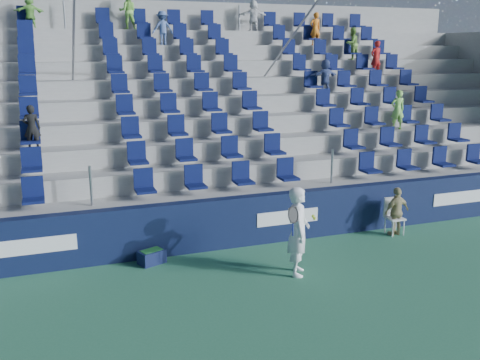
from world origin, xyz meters
name	(u,v)px	position (x,y,z in m)	size (l,w,h in m)	color
ground	(281,305)	(0.00, 0.00, 0.00)	(70.00, 70.00, 0.00)	#327552
sponsor_wall	(227,223)	(0.00, 3.15, 0.60)	(24.00, 0.32, 1.20)	#10193A
grandstand	(176,128)	(0.00, 8.24, 2.14)	(24.00, 8.17, 6.63)	#A0A09B
tennis_player	(299,231)	(0.89, 1.16, 0.94)	(0.75, 0.81, 1.87)	white
line_judge_chair	(393,213)	(4.27, 2.65, 0.53)	(0.43, 0.44, 0.93)	white
line_judge	(397,211)	(4.27, 2.50, 0.62)	(0.73, 0.30, 1.24)	tan
ball_bin	(152,256)	(-1.87, 2.75, 0.17)	(0.64, 0.54, 0.31)	#10183E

